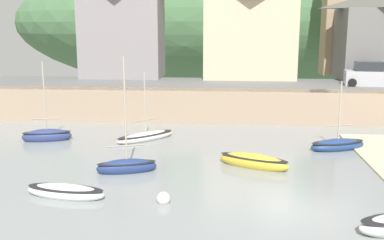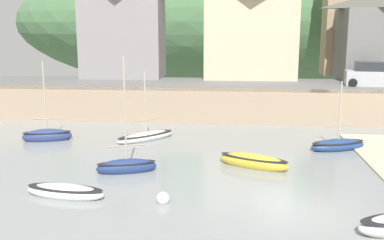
{
  "view_description": "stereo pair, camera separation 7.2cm",
  "coord_description": "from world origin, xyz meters",
  "px_view_note": "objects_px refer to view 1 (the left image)",
  "views": [
    {
      "loc": [
        -2.32,
        -17.72,
        7.26
      ],
      "look_at": [
        -4.41,
        7.55,
        2.01
      ],
      "focal_mm": 43.25,
      "sensor_mm": 36.0,
      "label": 1
    },
    {
      "loc": [
        -2.24,
        -17.71,
        7.26
      ],
      "look_at": [
        -4.41,
        7.55,
        2.01
      ],
      "focal_mm": 43.25,
      "sensor_mm": 36.0,
      "label": 2
    }
  ],
  "objects_px": {
    "motorboat_with_cabin": "(47,135)",
    "sailboat_tall_mast": "(146,136)",
    "parked_car_near_slipway": "(370,76)",
    "mooring_buoy": "(163,199)",
    "sailboat_blue_trim": "(254,162)",
    "sailboat_far_left": "(65,192)",
    "dinghy_open_wooden": "(338,145)",
    "waterfront_building_left": "(122,23)",
    "waterfront_building_centre": "(250,28)",
    "sailboat_nearest_shore": "(127,166)"
  },
  "relations": [
    {
      "from": "motorboat_with_cabin",
      "to": "sailboat_nearest_shore",
      "type": "bearing_deg",
      "value": -58.08
    },
    {
      "from": "dinghy_open_wooden",
      "to": "parked_car_near_slipway",
      "type": "distance_m",
      "value": 12.62
    },
    {
      "from": "waterfront_building_left",
      "to": "sailboat_blue_trim",
      "type": "height_order",
      "value": "waterfront_building_left"
    },
    {
      "from": "sailboat_blue_trim",
      "to": "parked_car_near_slipway",
      "type": "distance_m",
      "value": 18.44
    },
    {
      "from": "waterfront_building_centre",
      "to": "mooring_buoy",
      "type": "bearing_deg",
      "value": -99.99
    },
    {
      "from": "sailboat_nearest_shore",
      "to": "mooring_buoy",
      "type": "bearing_deg",
      "value": -75.58
    },
    {
      "from": "motorboat_with_cabin",
      "to": "sailboat_tall_mast",
      "type": "xyz_separation_m",
      "value": [
        6.25,
        0.69,
        -0.1
      ]
    },
    {
      "from": "sailboat_blue_trim",
      "to": "sailboat_nearest_shore",
      "type": "relative_size",
      "value": 0.65
    },
    {
      "from": "dinghy_open_wooden",
      "to": "sailboat_blue_trim",
      "type": "xyz_separation_m",
      "value": [
        -5.14,
        -3.94,
        0.02
      ]
    },
    {
      "from": "dinghy_open_wooden",
      "to": "sailboat_far_left",
      "type": "height_order",
      "value": "dinghy_open_wooden"
    },
    {
      "from": "parked_car_near_slipway",
      "to": "sailboat_far_left",
      "type": "bearing_deg",
      "value": -126.02
    },
    {
      "from": "motorboat_with_cabin",
      "to": "parked_car_near_slipway",
      "type": "height_order",
      "value": "motorboat_with_cabin"
    },
    {
      "from": "sailboat_far_left",
      "to": "parked_car_near_slipway",
      "type": "xyz_separation_m",
      "value": [
        18.32,
        20.11,
        2.99
      ]
    },
    {
      "from": "waterfront_building_left",
      "to": "sailboat_far_left",
      "type": "xyz_separation_m",
      "value": [
        3.06,
        -24.61,
        -7.16
      ]
    },
    {
      "from": "sailboat_tall_mast",
      "to": "parked_car_near_slipway",
      "type": "xyz_separation_m",
      "value": [
        16.7,
        9.92,
        2.98
      ]
    },
    {
      "from": "parked_car_near_slipway",
      "to": "mooring_buoy",
      "type": "relative_size",
      "value": 7.36
    },
    {
      "from": "sailboat_blue_trim",
      "to": "sailboat_far_left",
      "type": "distance_m",
      "value": 9.63
    },
    {
      "from": "mooring_buoy",
      "to": "parked_car_near_slipway",
      "type": "bearing_deg",
      "value": 55.59
    },
    {
      "from": "waterfront_building_left",
      "to": "dinghy_open_wooden",
      "type": "height_order",
      "value": "waterfront_building_left"
    },
    {
      "from": "waterfront_building_centre",
      "to": "dinghy_open_wooden",
      "type": "distance_m",
      "value": 17.76
    },
    {
      "from": "waterfront_building_centre",
      "to": "sailboat_nearest_shore",
      "type": "bearing_deg",
      "value": -107.93
    },
    {
      "from": "mooring_buoy",
      "to": "waterfront_building_centre",
      "type": "bearing_deg",
      "value": 80.01
    },
    {
      "from": "sailboat_nearest_shore",
      "to": "sailboat_far_left",
      "type": "xyz_separation_m",
      "value": [
        -1.89,
        -3.55,
        -0.09
      ]
    },
    {
      "from": "motorboat_with_cabin",
      "to": "waterfront_building_left",
      "type": "bearing_deg",
      "value": 68.42
    },
    {
      "from": "sailboat_nearest_shore",
      "to": "dinghy_open_wooden",
      "type": "bearing_deg",
      "value": 7.41
    },
    {
      "from": "waterfront_building_left",
      "to": "sailboat_blue_trim",
      "type": "xyz_separation_m",
      "value": [
        11.33,
        -19.69,
        -7.1
      ]
    },
    {
      "from": "motorboat_with_cabin",
      "to": "mooring_buoy",
      "type": "distance_m",
      "value": 13.29
    },
    {
      "from": "motorboat_with_cabin",
      "to": "parked_car_near_slipway",
      "type": "bearing_deg",
      "value": 9.14
    },
    {
      "from": "dinghy_open_wooden",
      "to": "mooring_buoy",
      "type": "relative_size",
      "value": 7.31
    },
    {
      "from": "waterfront_building_left",
      "to": "mooring_buoy",
      "type": "bearing_deg",
      "value": -73.56
    },
    {
      "from": "sailboat_tall_mast",
      "to": "mooring_buoy",
      "type": "bearing_deg",
      "value": -119.97
    },
    {
      "from": "parked_car_near_slipway",
      "to": "dinghy_open_wooden",
      "type": "bearing_deg",
      "value": -107.25
    },
    {
      "from": "sailboat_blue_trim",
      "to": "waterfront_building_centre",
      "type": "bearing_deg",
      "value": 113.25
    },
    {
      "from": "waterfront_building_left",
      "to": "dinghy_open_wooden",
      "type": "distance_m",
      "value": 23.88
    },
    {
      "from": "sailboat_nearest_shore",
      "to": "sailboat_tall_mast",
      "type": "relative_size",
      "value": 1.31
    },
    {
      "from": "waterfront_building_centre",
      "to": "sailboat_far_left",
      "type": "xyz_separation_m",
      "value": [
        -8.7,
        -24.61,
        -6.78
      ]
    },
    {
      "from": "sailboat_blue_trim",
      "to": "motorboat_with_cabin",
      "type": "distance_m",
      "value": 13.68
    },
    {
      "from": "sailboat_tall_mast",
      "to": "sailboat_far_left",
      "type": "bearing_deg",
      "value": -143.29
    },
    {
      "from": "sailboat_far_left",
      "to": "mooring_buoy",
      "type": "bearing_deg",
      "value": 4.42
    },
    {
      "from": "waterfront_building_centre",
      "to": "dinghy_open_wooden",
      "type": "height_order",
      "value": "waterfront_building_centre"
    },
    {
      "from": "motorboat_with_cabin",
      "to": "sailboat_far_left",
      "type": "xyz_separation_m",
      "value": [
        4.63,
        -9.5,
        -0.1
      ]
    },
    {
      "from": "waterfront_building_left",
      "to": "waterfront_building_centre",
      "type": "height_order",
      "value": "waterfront_building_left"
    },
    {
      "from": "dinghy_open_wooden",
      "to": "sailboat_nearest_shore",
      "type": "xyz_separation_m",
      "value": [
        -11.53,
        -5.31,
        0.05
      ]
    },
    {
      "from": "parked_car_near_slipway",
      "to": "mooring_buoy",
      "type": "distance_m",
      "value": 24.99
    },
    {
      "from": "waterfront_building_centre",
      "to": "sailboat_tall_mast",
      "type": "distance_m",
      "value": 17.44
    },
    {
      "from": "sailboat_nearest_shore",
      "to": "motorboat_with_cabin",
      "type": "bearing_deg",
      "value": 120.27
    },
    {
      "from": "waterfront_building_centre",
      "to": "sailboat_blue_trim",
      "type": "xyz_separation_m",
      "value": [
        -0.43,
        -19.69,
        -6.71
      ]
    },
    {
      "from": "dinghy_open_wooden",
      "to": "sailboat_tall_mast",
      "type": "relative_size",
      "value": 0.93
    },
    {
      "from": "sailboat_blue_trim",
      "to": "mooring_buoy",
      "type": "height_order",
      "value": "sailboat_blue_trim"
    },
    {
      "from": "dinghy_open_wooden",
      "to": "mooring_buoy",
      "type": "xyz_separation_m",
      "value": [
        -9.11,
        -9.22,
        -0.09
      ]
    }
  ]
}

